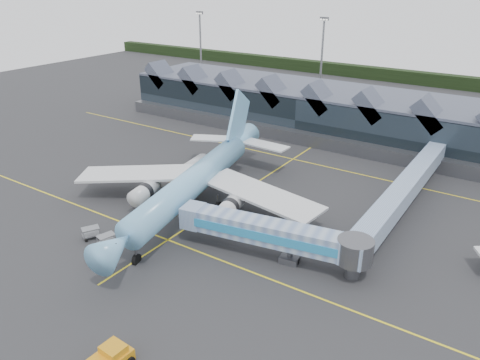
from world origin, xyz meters
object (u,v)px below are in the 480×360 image
Objects in this scene: jet_bridge at (282,236)px; fuel_truck at (191,169)px; pushback_tug at (109,360)px; main_airliner at (197,179)px.

fuel_truck is (-25.05, 13.18, -1.51)m from jet_bridge.
pushback_tug is (20.58, -37.14, -1.02)m from fuel_truck.
main_airliner is 33.39m from pushback_tug.
main_airliner is 10.01m from fuel_truck.
fuel_truck is at bearing 122.69° from main_airliner.
main_airliner reaches higher than jet_bridge.
jet_bridge is (18.21, -6.28, -0.92)m from main_airliner.
jet_bridge reaches higher than fuel_truck.
jet_bridge is at bearing -36.17° from fuel_truck.
main_airliner is 19.29m from jet_bridge.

